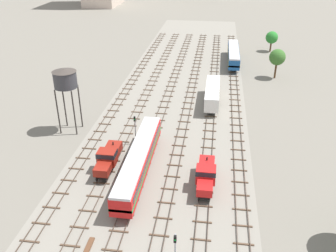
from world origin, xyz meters
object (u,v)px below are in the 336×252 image
Objects in this scene: shunter_loco_left_mid at (108,157)px; freight_boxcar_centre_right_midfar at (212,93)px; signal_post_nearest at (175,249)px; water_tower at (65,79)px; shunter_loco_centre_right_nearest at (206,174)px; diesel_railcar_right_far at (233,54)px; signal_post_near at (135,126)px; passenger_coach_centre_left_near at (139,159)px.

freight_boxcar_centre_right_midfar reaches higher than shunter_loco_left_mid.
signal_post_nearest is (12.29, -17.77, 1.35)m from shunter_loco_left_mid.
freight_boxcar_centre_right_midfar is 30.21m from water_tower.
shunter_loco_centre_right_nearest is at bearing -28.53° from water_tower.
diesel_railcar_right_far is at bearing 85.14° from shunter_loco_centre_right_nearest.
signal_post_near is (-9.83, 25.57, 0.02)m from signal_post_nearest.
freight_boxcar_centre_right_midfar is at bearing 86.81° from signal_post_nearest.
freight_boxcar_centre_right_midfar is 22.39m from signal_post_near.
signal_post_near is (-12.29, -18.69, 0.94)m from freight_boxcar_centre_right_midfar.
shunter_loco_left_mid is at bearing -47.54° from water_tower.
signal_post_near is at bearing -123.33° from freight_boxcar_centre_right_midfar.
shunter_loco_centre_right_nearest is at bearing -39.68° from signal_post_near.
shunter_loco_left_mid is 30.32m from freight_boxcar_centre_right_midfar.
water_tower is at bearing 165.06° from signal_post_near.
passenger_coach_centre_left_near reaches higher than shunter_loco_centre_right_nearest.
water_tower is at bearing -124.02° from diesel_railcar_right_far.
signal_post_nearest is (-7.37, -73.23, 0.77)m from diesel_railcar_right_far.
signal_post_nearest is at bearing -68.97° from signal_post_near.
water_tower is (-24.97, 13.58, 7.81)m from shunter_loco_centre_right_nearest.
passenger_coach_centre_left_near is 4.13× the size of signal_post_near.
shunter_loco_centre_right_nearest is 0.60× the size of freight_boxcar_centre_right_midfar.
diesel_railcar_right_far is at bearing 70.48° from shunter_loco_left_mid.
freight_boxcar_centre_right_midfar is at bearing 70.14° from passenger_coach_centre_left_near.
shunter_loco_left_mid is 0.72× the size of water_tower.
shunter_loco_left_mid is at bearing -109.52° from diesel_railcar_right_far.
passenger_coach_centre_left_near is 1.88× the size of water_tower.
shunter_loco_centre_right_nearest is 1.00× the size of shunter_loco_left_mid.
shunter_loco_left_mid is at bearing 124.65° from signal_post_nearest.
water_tower reaches higher than freight_boxcar_centre_right_midfar.
signal_post_nearest reaches higher than shunter_loco_centre_right_nearest.
signal_post_near is at bearing -109.84° from diesel_railcar_right_far.
signal_post_near reaches higher than diesel_railcar_right_far.
diesel_railcar_right_far is (4.91, 57.85, 0.59)m from shunter_loco_centre_right_nearest.
water_tower is (-24.98, -15.31, 7.38)m from freight_boxcar_centre_right_midfar.
signal_post_near reaches higher than freight_boxcar_centre_right_midfar.
shunter_loco_centre_right_nearest is 0.41× the size of diesel_railcar_right_far.
signal_post_nearest reaches higher than passenger_coach_centre_left_near.
signal_post_near is at bearing 111.03° from signal_post_nearest.
passenger_coach_centre_left_near is at bearing -8.48° from shunter_loco_left_mid.
diesel_railcar_right_far is 50.68m from signal_post_near.
shunter_loco_centre_right_nearest and shunter_loco_left_mid have the same top height.
shunter_loco_centre_right_nearest is at bearing -9.23° from shunter_loco_left_mid.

